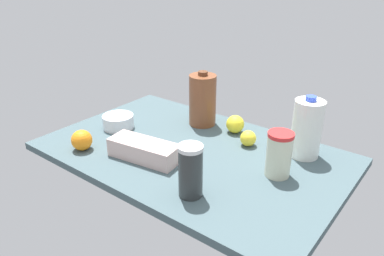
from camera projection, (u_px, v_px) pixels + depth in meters
countertop at (192, 154)px, 152.48cm from camera, size 120.00×76.00×3.00cm
milk_jug at (307, 129)px, 143.35cm from camera, size 11.46×11.46×24.76cm
shaker_bottle at (191, 171)px, 119.92cm from camera, size 8.17×8.17×18.24cm
egg_carton at (144, 150)px, 144.33cm from camera, size 29.41×14.49×7.21cm
tumbler_cup at (279, 154)px, 131.46cm from camera, size 9.21×9.21×16.76cm
chocolate_milk_jug at (203, 100)px, 171.09cm from camera, size 12.39×12.39×25.30cm
mixing_bowl at (118, 121)px, 170.68cm from camera, size 14.07×14.07×6.06cm
lemon_far_back at (248, 138)px, 154.40cm from camera, size 6.62×6.62×6.62cm
lemon_loose at (235, 124)px, 165.65cm from camera, size 7.98×7.98×7.98cm
orange_beside_bowl at (82, 140)px, 150.86cm from camera, size 8.41×8.41×8.41cm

